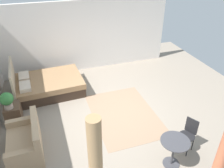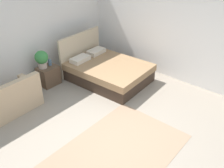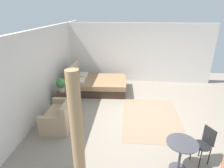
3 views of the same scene
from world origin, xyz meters
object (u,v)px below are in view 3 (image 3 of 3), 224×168
at_px(vase, 64,87).
at_px(cafe_chair_near_window, 205,142).
at_px(bed, 98,84).
at_px(balcony_table, 181,151).
at_px(couch, 61,115).
at_px(potted_plant, 61,84).
at_px(nightstand, 65,97).

height_order(vase, cafe_chair_near_window, cafe_chair_near_window).
height_order(bed, balcony_table, bed).
distance_m(couch, vase, 1.49).
bearing_deg(vase, couch, -165.47).
bearing_deg(potted_plant, balcony_table, -127.41).
distance_m(bed, balcony_table, 4.57).
height_order(vase, balcony_table, balcony_table).
bearing_deg(cafe_chair_near_window, potted_plant, 59.90).
bearing_deg(balcony_table, couch, 64.90).
xyz_separation_m(balcony_table, cafe_chair_near_window, (0.30, -0.58, 0.03)).
bearing_deg(nightstand, bed, -40.09).
xyz_separation_m(vase, balcony_table, (-2.83, -3.40, -0.10)).
distance_m(vase, balcony_table, 4.42).
bearing_deg(bed, nightstand, 139.91).
relative_size(vase, cafe_chair_near_window, 0.18).
relative_size(potted_plant, balcony_table, 0.67).
bearing_deg(cafe_chair_near_window, vase, 57.49).
distance_m(bed, couch, 2.59).
xyz_separation_m(couch, potted_plant, (1.19, 0.38, 0.50)).
bearing_deg(bed, cafe_chair_near_window, -141.09).
bearing_deg(potted_plant, bed, -39.18).
xyz_separation_m(bed, nightstand, (-1.21, 1.02, -0.02)).
distance_m(potted_plant, cafe_chair_near_window, 4.62).
bearing_deg(vase, balcony_table, -129.80).
xyz_separation_m(bed, potted_plant, (-1.31, 1.07, 0.50)).
xyz_separation_m(potted_plant, cafe_chair_near_window, (-2.31, -3.99, -0.27)).
bearing_deg(nightstand, couch, -165.58).
height_order(potted_plant, cafe_chair_near_window, potted_plant).
bearing_deg(balcony_table, bed, 30.91).
xyz_separation_m(bed, vase, (-1.09, 1.05, 0.31)).
bearing_deg(vase, potted_plant, 176.02).
height_order(balcony_table, cafe_chair_near_window, cafe_chair_near_window).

